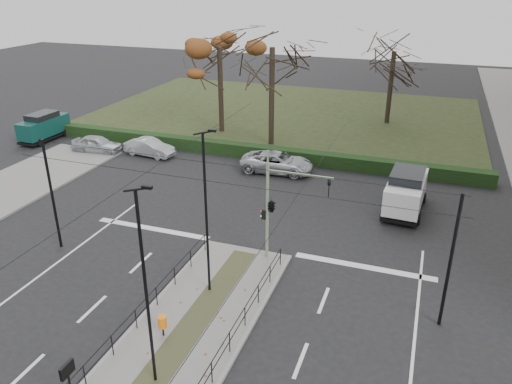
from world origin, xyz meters
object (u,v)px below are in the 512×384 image
(green_van, at_px, (44,126))
(bare_tree_center, at_px, (394,57))
(parked_car_fourth, at_px, (277,162))
(bare_tree_near, at_px, (272,55))
(streetlamp_median_far, at_px, (207,214))
(litter_bin, at_px, (162,322))
(parked_car_second, at_px, (150,147))
(traffic_light, at_px, (273,204))
(streetlamp_median_near, at_px, (146,290))
(parked_car_first, at_px, (97,144))
(white_van, at_px, (406,190))
(rust_tree, at_px, (219,47))
(info_panel, at_px, (68,376))

(green_van, bearing_deg, bare_tree_center, 29.12)
(parked_car_fourth, xyz_separation_m, bare_tree_near, (-2.35, 5.82, 6.71))
(streetlamp_median_far, xyz_separation_m, parked_car_fourth, (-1.59, 15.39, -3.30))
(litter_bin, bearing_deg, parked_car_second, 121.94)
(bare_tree_near, bearing_deg, parked_car_second, -144.72)
(traffic_light, xyz_separation_m, streetlamp_median_far, (-1.83, -3.65, 0.90))
(litter_bin, bearing_deg, streetlamp_median_far, 82.40)
(traffic_light, distance_m, parked_car_fourth, 12.47)
(streetlamp_median_far, bearing_deg, litter_bin, -97.60)
(green_van, bearing_deg, streetlamp_median_near, -42.69)
(parked_car_first, xyz_separation_m, parked_car_fourth, (15.03, 0.76, 0.04))
(traffic_light, xyz_separation_m, green_van, (-24.67, 12.18, -1.88))
(white_van, bearing_deg, streetlamp_median_near, -112.38)
(streetlamp_median_far, distance_m, green_van, 27.93)
(streetlamp_median_near, height_order, white_van, streetlamp_median_near)
(white_van, bearing_deg, traffic_light, -125.50)
(parked_car_first, relative_size, parked_car_fourth, 0.77)
(traffic_light, distance_m, parked_car_second, 18.45)
(streetlamp_median_near, relative_size, parked_car_fourth, 1.44)
(bare_tree_center, bearing_deg, streetlamp_median_far, -98.42)
(litter_bin, xyz_separation_m, parked_car_fourth, (-1.13, 18.87, -0.06))
(white_van, xyz_separation_m, rust_tree, (-17.01, 11.33, 6.20))
(bare_tree_center, xyz_separation_m, bare_tree_near, (-8.55, -9.90, 1.16))
(parked_car_first, relative_size, white_van, 0.81)
(traffic_light, height_order, streetlamp_median_far, streetlamp_median_far)
(info_panel, bearing_deg, parked_car_fourth, 91.07)
(info_panel, xyz_separation_m, bare_tree_near, (-2.79, 29.22, 5.52))
(bare_tree_near, bearing_deg, streetlamp_median_near, -80.70)
(parked_car_fourth, bearing_deg, rust_tree, 41.34)
(white_van, relative_size, bare_tree_center, 0.57)
(traffic_light, height_order, parked_car_first, traffic_light)
(streetlamp_median_near, bearing_deg, litter_bin, 112.79)
(white_van, bearing_deg, parked_car_second, 169.99)
(traffic_light, distance_m, litter_bin, 7.84)
(parked_car_first, bearing_deg, green_van, 74.33)
(parked_car_fourth, distance_m, rust_tree, 12.92)
(rust_tree, bearing_deg, parked_car_fourth, -45.19)
(white_van, xyz_separation_m, bare_tree_center, (-3.08, 19.26, 4.95))
(green_van, distance_m, bare_tree_center, 31.82)
(streetlamp_median_near, distance_m, white_van, 19.15)
(bare_tree_center, bearing_deg, info_panel, -98.37)
(info_panel, height_order, bare_tree_center, bare_tree_center)
(streetlamp_median_near, distance_m, bare_tree_near, 27.47)
(info_panel, xyz_separation_m, rust_tree, (-8.17, 31.19, 5.62))
(parked_car_fourth, distance_m, bare_tree_center, 17.79)
(traffic_light, relative_size, parked_car_fourth, 0.97)
(streetlamp_median_near, distance_m, rust_tree, 30.68)
(info_panel, relative_size, green_van, 0.47)
(parked_car_fourth, relative_size, green_van, 1.10)
(streetlamp_median_near, relative_size, white_van, 1.51)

